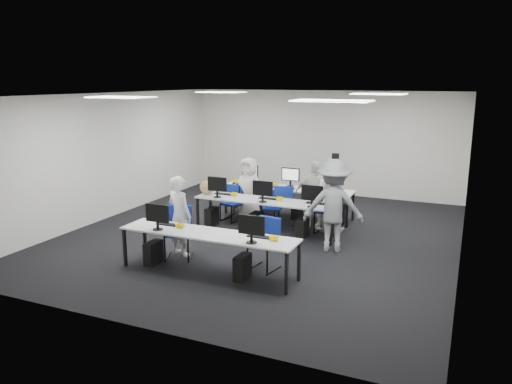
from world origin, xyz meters
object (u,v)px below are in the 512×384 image
at_px(student_1, 328,195).
at_px(student_2, 249,189).
at_px(photographer, 333,206).
at_px(desk_mid, 266,202).
at_px(chair_0, 179,242).
at_px(chair_1, 264,253).
at_px(chair_5, 236,207).
at_px(chair_6, 283,211).
at_px(chair_2, 232,210).
at_px(chair_7, 327,214).
at_px(student_0, 180,216).
at_px(chair_3, 272,215).
at_px(desk_front, 208,236).
at_px(student_3, 314,194).
at_px(chair_4, 328,219).

bearing_deg(student_1, student_2, -17.91).
bearing_deg(student_1, photographer, 96.10).
bearing_deg(photographer, desk_mid, -32.17).
distance_m(chair_0, chair_1, 1.71).
height_order(student_2, photographer, photographer).
relative_size(chair_5, chair_6, 0.92).
bearing_deg(chair_5, chair_0, -81.92).
bearing_deg(student_1, desk_mid, 15.26).
xyz_separation_m(chair_2, chair_7, (2.22, 0.39, 0.03)).
xyz_separation_m(desk_mid, chair_2, (-1.11, 0.56, -0.42)).
height_order(chair_0, chair_1, chair_0).
height_order(chair_2, chair_5, chair_5).
distance_m(chair_5, student_0, 2.88).
bearing_deg(chair_7, chair_1, -92.62).
height_order(chair_3, photographer, photographer).
xyz_separation_m(desk_mid, student_1, (1.20, 0.67, 0.15)).
xyz_separation_m(chair_5, student_2, (0.36, -0.04, 0.48)).
distance_m(student_1, student_2, 1.98).
relative_size(chair_0, student_2, 0.64).
bearing_deg(chair_1, student_1, 91.34).
bearing_deg(student_2, chair_3, -10.98).
xyz_separation_m(chair_3, student_2, (-0.73, 0.31, 0.50)).
distance_m(chair_2, student_1, 2.38).
bearing_deg(chair_1, desk_front, -135.48).
relative_size(chair_0, chair_6, 1.04).
relative_size(chair_3, photographer, 0.45).
xyz_separation_m(chair_2, chair_5, (-0.03, 0.29, 0.01)).
distance_m(chair_7, student_1, 0.61).
bearing_deg(desk_front, chair_2, 109.35).
bearing_deg(student_0, chair_2, -71.24).
xyz_separation_m(chair_5, student_3, (1.96, 0.01, 0.49)).
height_order(student_0, student_2, student_0).
bearing_deg(chair_0, chair_6, 49.28).
distance_m(student_0, photographer, 2.97).
bearing_deg(chair_1, chair_7, 93.72).
relative_size(chair_2, chair_5, 0.96).
bearing_deg(chair_1, desk_mid, 121.35).
height_order(student_1, student_3, student_1).
height_order(chair_3, student_0, student_0).
bearing_deg(chair_1, chair_0, -166.74).
xyz_separation_m(chair_7, student_1, (0.09, -0.28, 0.53)).
bearing_deg(desk_front, student_3, 76.55).
xyz_separation_m(desk_mid, student_0, (-0.96, -1.98, 0.09)).
xyz_separation_m(desk_front, student_2, (-0.78, 3.41, 0.07)).
xyz_separation_m(desk_mid, student_2, (-0.78, 0.81, 0.07)).
relative_size(desk_front, chair_4, 3.30).
relative_size(desk_mid, chair_6, 3.43).
height_order(chair_2, photographer, photographer).
bearing_deg(student_0, chair_0, 127.73).
bearing_deg(chair_4, chair_7, 121.00).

